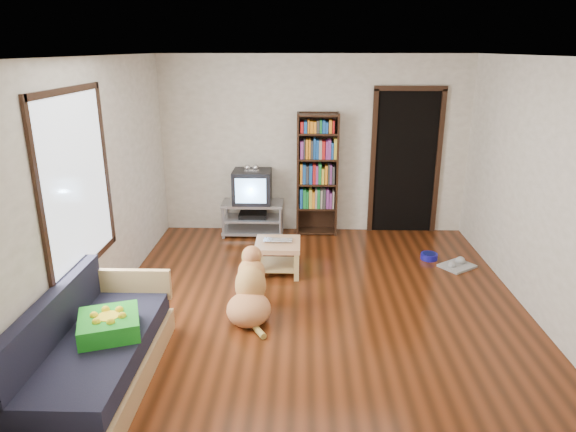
{
  "coord_description": "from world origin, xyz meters",
  "views": [
    {
      "loc": [
        -0.16,
        -5.0,
        2.68
      ],
      "look_at": [
        -0.32,
        0.39,
        0.9
      ],
      "focal_mm": 32.0,
      "sensor_mm": 36.0,
      "label": 1
    }
  ],
  "objects_px": {
    "green_cushion": "(109,325)",
    "dog": "(250,292)",
    "crt_tv": "(252,186)",
    "grey_rag": "(457,266)",
    "tv_stand": "(253,217)",
    "sofa": "(94,355)",
    "laptop": "(278,242)",
    "bookshelf": "(317,168)",
    "coffee_table": "(278,251)",
    "dog_bowl": "(429,256)"
  },
  "relations": [
    {
      "from": "sofa",
      "to": "laptop",
      "type": "bearing_deg",
      "value": 57.65
    },
    {
      "from": "coffee_table",
      "to": "dog_bowl",
      "type": "bearing_deg",
      "value": 13.25
    },
    {
      "from": "bookshelf",
      "to": "dog",
      "type": "bearing_deg",
      "value": -106.18
    },
    {
      "from": "grey_rag",
      "to": "crt_tv",
      "type": "bearing_deg",
      "value": 156.68
    },
    {
      "from": "green_cushion",
      "to": "tv_stand",
      "type": "relative_size",
      "value": 0.53
    },
    {
      "from": "green_cushion",
      "to": "crt_tv",
      "type": "bearing_deg",
      "value": 57.0
    },
    {
      "from": "grey_rag",
      "to": "bookshelf",
      "type": "xyz_separation_m",
      "value": [
        -1.78,
        1.25,
        0.99
      ]
    },
    {
      "from": "bookshelf",
      "to": "sofa",
      "type": "distance_m",
      "value": 4.26
    },
    {
      "from": "dog_bowl",
      "to": "bookshelf",
      "type": "bearing_deg",
      "value": 145.97
    },
    {
      "from": "bookshelf",
      "to": "laptop",
      "type": "bearing_deg",
      "value": -108.89
    },
    {
      "from": "tv_stand",
      "to": "laptop",
      "type": "bearing_deg",
      "value": -72.62
    },
    {
      "from": "bookshelf",
      "to": "coffee_table",
      "type": "height_order",
      "value": "bookshelf"
    },
    {
      "from": "dog_bowl",
      "to": "coffee_table",
      "type": "xyz_separation_m",
      "value": [
        -1.99,
        -0.47,
        0.24
      ]
    },
    {
      "from": "grey_rag",
      "to": "coffee_table",
      "type": "distance_m",
      "value": 2.31
    },
    {
      "from": "grey_rag",
      "to": "sofa",
      "type": "height_order",
      "value": "sofa"
    },
    {
      "from": "dog",
      "to": "coffee_table",
      "type": "bearing_deg",
      "value": 78.05
    },
    {
      "from": "crt_tv",
      "to": "bookshelf",
      "type": "xyz_separation_m",
      "value": [
        0.95,
        0.07,
        0.26
      ]
    },
    {
      "from": "laptop",
      "to": "tv_stand",
      "type": "xyz_separation_m",
      "value": [
        -0.44,
        1.4,
        -0.14
      ]
    },
    {
      "from": "sofa",
      "to": "coffee_table",
      "type": "height_order",
      "value": "sofa"
    },
    {
      "from": "grey_rag",
      "to": "sofa",
      "type": "distance_m",
      "value": 4.46
    },
    {
      "from": "crt_tv",
      "to": "dog",
      "type": "xyz_separation_m",
      "value": [
        0.2,
        -2.5,
        -0.48
      ]
    },
    {
      "from": "sofa",
      "to": "grey_rag",
      "type": "bearing_deg",
      "value": 33.81
    },
    {
      "from": "green_cushion",
      "to": "coffee_table",
      "type": "relative_size",
      "value": 0.86
    },
    {
      "from": "laptop",
      "to": "coffee_table",
      "type": "height_order",
      "value": "laptop"
    },
    {
      "from": "dog_bowl",
      "to": "crt_tv",
      "type": "xyz_separation_m",
      "value": [
        -2.43,
        0.93,
        0.7
      ]
    },
    {
      "from": "grey_rag",
      "to": "coffee_table",
      "type": "bearing_deg",
      "value": -174.56
    },
    {
      "from": "grey_rag",
      "to": "coffee_table",
      "type": "relative_size",
      "value": 0.73
    },
    {
      "from": "tv_stand",
      "to": "bookshelf",
      "type": "bearing_deg",
      "value": 5.63
    },
    {
      "from": "green_cushion",
      "to": "bookshelf",
      "type": "height_order",
      "value": "bookshelf"
    },
    {
      "from": "grey_rag",
      "to": "coffee_table",
      "type": "height_order",
      "value": "coffee_table"
    },
    {
      "from": "sofa",
      "to": "coffee_table",
      "type": "xyz_separation_m",
      "value": [
        1.41,
        2.26,
        0.02
      ]
    },
    {
      "from": "sofa",
      "to": "coffee_table",
      "type": "relative_size",
      "value": 3.27
    },
    {
      "from": "grey_rag",
      "to": "tv_stand",
      "type": "bearing_deg",
      "value": 157.07
    },
    {
      "from": "green_cushion",
      "to": "dog",
      "type": "xyz_separation_m",
      "value": [
        1.05,
        1.08,
        -0.23
      ]
    },
    {
      "from": "grey_rag",
      "to": "tv_stand",
      "type": "xyz_separation_m",
      "value": [
        -2.73,
        1.15,
        0.25
      ]
    },
    {
      "from": "green_cushion",
      "to": "dog",
      "type": "bearing_deg",
      "value": 26.06
    },
    {
      "from": "tv_stand",
      "to": "green_cushion",
      "type": "bearing_deg",
      "value": -103.45
    },
    {
      "from": "crt_tv",
      "to": "coffee_table",
      "type": "bearing_deg",
      "value": -72.52
    },
    {
      "from": "grey_rag",
      "to": "laptop",
      "type": "bearing_deg",
      "value": -173.81
    },
    {
      "from": "dog_bowl",
      "to": "grey_rag",
      "type": "relative_size",
      "value": 0.55
    },
    {
      "from": "crt_tv",
      "to": "dog",
      "type": "relative_size",
      "value": 0.65
    },
    {
      "from": "grey_rag",
      "to": "tv_stand",
      "type": "distance_m",
      "value": 2.97
    },
    {
      "from": "green_cushion",
      "to": "grey_rag",
      "type": "distance_m",
      "value": 4.34
    },
    {
      "from": "grey_rag",
      "to": "crt_tv",
      "type": "relative_size",
      "value": 0.69
    },
    {
      "from": "laptop",
      "to": "dog_bowl",
      "type": "relative_size",
      "value": 1.61
    },
    {
      "from": "green_cushion",
      "to": "crt_tv",
      "type": "height_order",
      "value": "crt_tv"
    },
    {
      "from": "dog_bowl",
      "to": "bookshelf",
      "type": "xyz_separation_m",
      "value": [
        -1.48,
        1.0,
        0.96
      ]
    },
    {
      "from": "coffee_table",
      "to": "dog",
      "type": "distance_m",
      "value": 1.13
    },
    {
      "from": "sofa",
      "to": "dog",
      "type": "distance_m",
      "value": 1.65
    },
    {
      "from": "green_cushion",
      "to": "tv_stand",
      "type": "height_order",
      "value": "green_cushion"
    }
  ]
}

